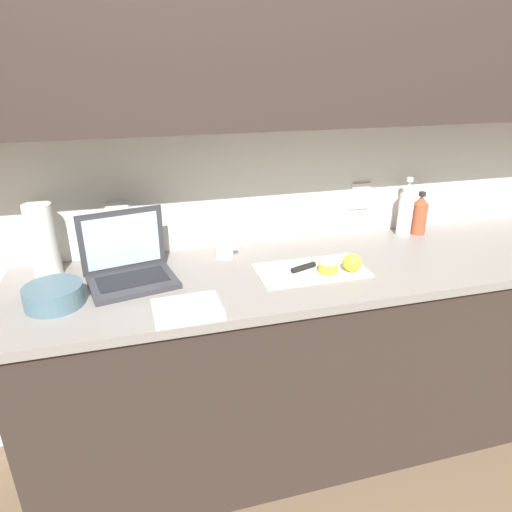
# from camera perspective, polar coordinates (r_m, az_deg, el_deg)

# --- Properties ---
(ground_plane) EXTENTS (12.00, 12.00, 0.00)m
(ground_plane) POSITION_cam_1_polar(r_m,az_deg,el_deg) (2.38, 8.91, -20.83)
(ground_plane) COLOR brown
(ground_plane) RESTS_ON ground
(wall_back) EXTENTS (5.20, 0.38, 2.60)m
(wall_back) POSITION_cam_1_polar(r_m,az_deg,el_deg) (1.93, 8.93, 20.47)
(wall_back) COLOR white
(wall_back) RESTS_ON ground_plane
(counter_unit) EXTENTS (2.58, 0.62, 0.89)m
(counter_unit) POSITION_cam_1_polar(r_m,az_deg,el_deg) (2.10, 10.24, -11.69)
(counter_unit) COLOR #332823
(counter_unit) RESTS_ON ground_plane
(laptop) EXTENTS (0.35, 0.29, 0.25)m
(laptop) POSITION_cam_1_polar(r_m,az_deg,el_deg) (1.75, -15.65, -1.04)
(laptop) COLOR #333338
(laptop) RESTS_ON counter_unit
(cutting_board) EXTENTS (0.43, 0.22, 0.01)m
(cutting_board) POSITION_cam_1_polar(r_m,az_deg,el_deg) (1.79, 6.91, -1.80)
(cutting_board) COLOR silver
(cutting_board) RESTS_ON counter_unit
(knife) EXTENTS (0.28, 0.12, 0.02)m
(knife) POSITION_cam_1_polar(r_m,az_deg,el_deg) (1.80, 6.87, -1.20)
(knife) COLOR silver
(knife) RESTS_ON cutting_board
(lemon_half_cut) EXTENTS (0.07, 0.07, 0.04)m
(lemon_half_cut) POSITION_cam_1_polar(r_m,az_deg,el_deg) (1.76, 9.00, -1.43)
(lemon_half_cut) COLOR yellow
(lemon_half_cut) RESTS_ON cutting_board
(lemon_whole_beside) EXTENTS (0.07, 0.07, 0.07)m
(lemon_whole_beside) POSITION_cam_1_polar(r_m,az_deg,el_deg) (1.78, 11.81, -0.83)
(lemon_whole_beside) COLOR yellow
(lemon_whole_beside) RESTS_ON cutting_board
(bottle_green_soda) EXTENTS (0.07, 0.07, 0.20)m
(bottle_green_soda) POSITION_cam_1_polar(r_m,az_deg,el_deg) (2.27, 19.74, 4.85)
(bottle_green_soda) COLOR #A34C2D
(bottle_green_soda) RESTS_ON counter_unit
(bottle_oil_tall) EXTENTS (0.07, 0.07, 0.27)m
(bottle_oil_tall) POSITION_cam_1_polar(r_m,az_deg,el_deg) (2.22, 18.23, 5.58)
(bottle_oil_tall) COLOR silver
(bottle_oil_tall) RESTS_ON counter_unit
(measuring_cup) EXTENTS (0.10, 0.08, 0.10)m
(measuring_cup) POSITION_cam_1_polar(r_m,az_deg,el_deg) (1.89, -3.99, 1.35)
(measuring_cup) COLOR silver
(measuring_cup) RESTS_ON counter_unit
(bowl_white) EXTENTS (0.19, 0.19, 0.07)m
(bowl_white) POSITION_cam_1_polar(r_m,az_deg,el_deg) (1.67, -23.96, -4.53)
(bowl_white) COLOR slate
(bowl_white) RESTS_ON counter_unit
(paper_towel_roll) EXTENTS (0.10, 0.10, 0.28)m
(paper_towel_roll) POSITION_cam_1_polar(r_m,az_deg,el_deg) (1.88, -25.10, 1.80)
(paper_towel_roll) COLOR white
(paper_towel_roll) RESTS_ON counter_unit
(dish_towel) EXTENTS (0.23, 0.17, 0.02)m
(dish_towel) POSITION_cam_1_polar(r_m,az_deg,el_deg) (1.51, -8.60, -6.54)
(dish_towel) COLOR silver
(dish_towel) RESTS_ON counter_unit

